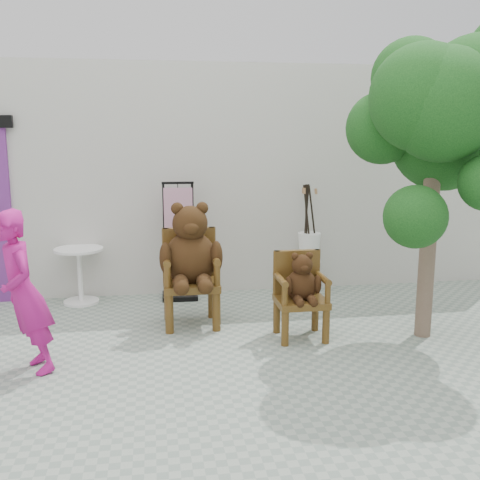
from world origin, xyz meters
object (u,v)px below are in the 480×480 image
at_px(chair_small, 301,287).
at_px(display_stand, 179,254).
at_px(stool_bucket, 309,246).
at_px(chair_big, 191,257).
at_px(tree, 446,109).
at_px(person, 24,293).
at_px(cafe_table, 80,269).

distance_m(chair_small, display_stand, 1.98).
distance_m(chair_small, stool_bucket, 1.69).
distance_m(chair_big, stool_bucket, 1.95).
xyz_separation_m(chair_big, stool_bucket, (1.64, 1.04, -0.13)).
bearing_deg(tree, person, -176.69).
xyz_separation_m(cafe_table, tree, (3.76, -1.86, 1.91)).
height_order(chair_small, stool_bucket, stool_bucket).
bearing_deg(person, stool_bucket, 96.82).
xyz_separation_m(chair_big, person, (-1.53, -1.05, -0.03)).
bearing_deg(cafe_table, display_stand, -0.17).
distance_m(chair_big, cafe_table, 1.72).
bearing_deg(chair_small, display_stand, 126.40).
distance_m(cafe_table, tree, 4.61).
relative_size(chair_small, tree, 0.28).
bearing_deg(cafe_table, chair_small, -33.46).
height_order(chair_big, cafe_table, chair_big).
relative_size(chair_small, cafe_table, 1.30).
relative_size(chair_big, stool_bucket, 0.95).
height_order(display_stand, stool_bucket, display_stand).
bearing_deg(stool_bucket, chair_big, -147.54).
bearing_deg(chair_big, person, -145.69).
bearing_deg(tree, chair_big, 161.50).
relative_size(chair_big, cafe_table, 1.96).
bearing_deg(person, cafe_table, 147.67).
bearing_deg(cafe_table, tree, -26.31).
bearing_deg(chair_big, cafe_table, 141.71).
bearing_deg(display_stand, person, -123.64).
distance_m(display_stand, tree, 3.59).
distance_m(cafe_table, stool_bucket, 2.97).
height_order(cafe_table, display_stand, display_stand).
distance_m(person, stool_bucket, 3.80).
bearing_deg(tree, cafe_table, 153.69).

